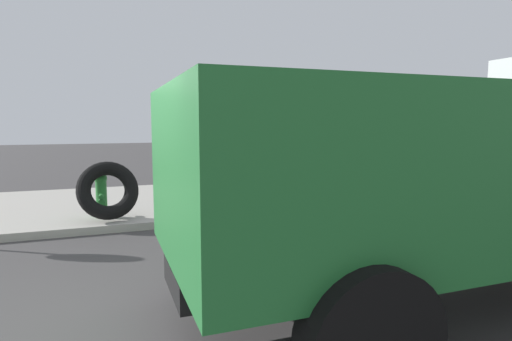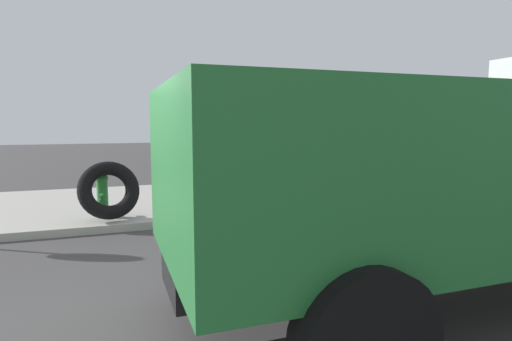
% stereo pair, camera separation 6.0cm
% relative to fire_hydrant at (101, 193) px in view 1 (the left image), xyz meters
% --- Properties ---
extents(ground_plane, '(80.00, 80.00, 0.00)m').
position_rel_fire_hydrant_xyz_m(ground_plane, '(0.28, -4.80, -0.64)').
color(ground_plane, '#423F3F').
extents(sidewalk_curb, '(36.00, 5.00, 0.15)m').
position_rel_fire_hydrant_xyz_m(sidewalk_curb, '(0.28, 1.70, -0.57)').
color(sidewalk_curb, '#ADA89E').
rests_on(sidewalk_curb, ground).
extents(fire_hydrant, '(0.25, 0.56, 0.92)m').
position_rel_fire_hydrant_xyz_m(fire_hydrant, '(0.00, 0.00, 0.00)').
color(fire_hydrant, '#2D8438').
rests_on(fire_hydrant, sidewalk_curb).
extents(loose_tire, '(1.25, 0.82, 1.20)m').
position_rel_fire_hydrant_xyz_m(loose_tire, '(0.13, -0.32, 0.11)').
color(loose_tire, black).
rests_on(loose_tire, sidewalk_curb).
extents(dump_truck_green, '(7.00, 2.81, 3.00)m').
position_rel_fire_hydrant_xyz_m(dump_truck_green, '(4.30, -5.33, 0.97)').
color(dump_truck_green, '#237033').
rests_on(dump_truck_green, ground).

